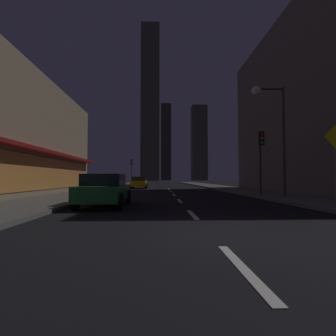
{
  "coord_description": "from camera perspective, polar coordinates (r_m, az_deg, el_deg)",
  "views": [
    {
      "loc": [
        -1.18,
        -5.53,
        1.26
      ],
      "look_at": [
        0.0,
        25.49,
        2.53
      ],
      "focal_mm": 26.86,
      "sensor_mm": 36.0,
      "label": 1
    }
  ],
  "objects": [
    {
      "name": "ground_plane",
      "position": [
        37.57,
        -0.38,
        -4.34
      ],
      "size": [
        78.0,
        136.0,
        0.1
      ],
      "primitive_type": "cube",
      "color": "black"
    },
    {
      "name": "sidewalk_right",
      "position": [
        38.43,
        10.14,
        -4.07
      ],
      "size": [
        4.0,
        76.0,
        0.15
      ],
      "primitive_type": "cube",
      "color": "#605E59",
      "rests_on": "ground"
    },
    {
      "name": "sidewalk_left",
      "position": [
        37.99,
        -11.02,
        -4.09
      ],
      "size": [
        4.0,
        76.0,
        0.15
      ],
      "primitive_type": "cube",
      "color": "#605E59",
      "rests_on": "ground"
    },
    {
      "name": "lane_marking_center",
      "position": [
        16.62,
        1.91,
        -6.67
      ],
      "size": [
        0.16,
        28.2,
        0.01
      ],
      "color": "silver",
      "rests_on": "ground"
    },
    {
      "name": "building_apartment_right",
      "position": [
        27.35,
        33.61,
        11.18
      ],
      "size": [
        11.0,
        20.0,
        14.94
      ],
      "primitive_type": "cube",
      "color": "slate",
      "rests_on": "ground"
    },
    {
      "name": "skyscraper_distant_tall",
      "position": [
        125.55,
        -4.06,
        14.73
      ],
      "size": [
        8.9,
        5.32,
        76.2
      ],
      "primitive_type": "cube",
      "color": "#524E3E",
      "rests_on": "ground"
    },
    {
      "name": "skyscraper_distant_mid",
      "position": [
        151.23,
        -0.48,
        5.88
      ],
      "size": [
        5.96,
        5.81,
        45.73
      ],
      "primitive_type": "cube",
      "color": "#3A372C",
      "rests_on": "ground"
    },
    {
      "name": "skyscraper_distant_short",
      "position": [
        149.56,
        7.06,
        5.6
      ],
      "size": [
        8.79,
        8.1,
        43.73
      ],
      "primitive_type": "cube",
      "color": "#4C4839",
      "rests_on": "ground"
    },
    {
      "name": "car_parked_near",
      "position": [
        11.75,
        -14.12,
        -4.81
      ],
      "size": [
        1.98,
        4.24,
        1.45
      ],
      "color": "#1E722D",
      "rests_on": "ground"
    },
    {
      "name": "car_parked_far",
      "position": [
        31.53,
        -6.59,
        -3.27
      ],
      "size": [
        1.98,
        4.24,
        1.45
      ],
      "color": "gold",
      "rests_on": "ground"
    },
    {
      "name": "fire_hydrant_far_left",
      "position": [
        29.62,
        -11.37,
        -3.86
      ],
      "size": [
        0.42,
        0.3,
        0.65
      ],
      "color": "red",
      "rests_on": "sidewalk_left"
    },
    {
      "name": "traffic_light_near_right",
      "position": [
        17.49,
        20.34,
        4.14
      ],
      "size": [
        0.32,
        0.48,
        4.2
      ],
      "color": "#2D2D2D",
      "rests_on": "sidewalk_right"
    },
    {
      "name": "traffic_light_far_left",
      "position": [
        40.65,
        -8.28,
        0.41
      ],
      "size": [
        0.32,
        0.48,
        4.2
      ],
      "color": "#2D2D2D",
      "rests_on": "sidewalk_left"
    },
    {
      "name": "street_lamp_right",
      "position": [
        16.3,
        22.07,
        11.33
      ],
      "size": [
        1.96,
        0.56,
        6.58
      ],
      "color": "#38383D",
      "rests_on": "sidewalk_right"
    },
    {
      "name": "pedestrian_crossing_sign",
      "position": [
        11.55,
        33.78,
        1.8
      ],
      "size": [
        0.91,
        0.08,
        3.15
      ],
      "color": "slate",
      "rests_on": "sidewalk_right"
    }
  ]
}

